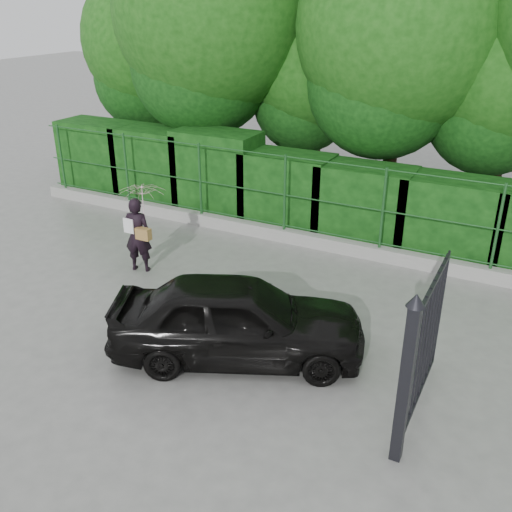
% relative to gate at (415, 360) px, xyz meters
% --- Properties ---
extents(ground, '(80.00, 80.00, 0.00)m').
position_rel_gate_xyz_m(ground, '(-4.60, 0.72, -1.19)').
color(ground, gray).
extents(kerb, '(14.00, 0.25, 0.30)m').
position_rel_gate_xyz_m(kerb, '(-4.60, 5.22, -1.04)').
color(kerb, '#9E9E99').
rests_on(kerb, ground).
extents(fence, '(14.13, 0.06, 1.80)m').
position_rel_gate_xyz_m(fence, '(-4.38, 5.22, 0.01)').
color(fence, '#1C4D20').
rests_on(fence, kerb).
extents(hedge, '(14.20, 1.20, 2.18)m').
position_rel_gate_xyz_m(hedge, '(-4.88, 6.22, -0.22)').
color(hedge, black).
rests_on(hedge, ground).
extents(trees, '(17.10, 6.15, 8.08)m').
position_rel_gate_xyz_m(trees, '(-3.46, 8.46, 3.43)').
color(trees, black).
rests_on(trees, ground).
extents(gate, '(0.22, 2.33, 2.36)m').
position_rel_gate_xyz_m(gate, '(0.00, 0.00, 0.00)').
color(gate, black).
rests_on(gate, ground).
extents(woman, '(0.97, 0.99, 1.90)m').
position_rel_gate_xyz_m(woman, '(-6.15, 2.44, 0.07)').
color(woman, black).
rests_on(woman, ground).
extents(car, '(4.32, 3.11, 1.37)m').
position_rel_gate_xyz_m(car, '(-2.87, 0.59, -0.50)').
color(car, black).
rests_on(car, ground).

